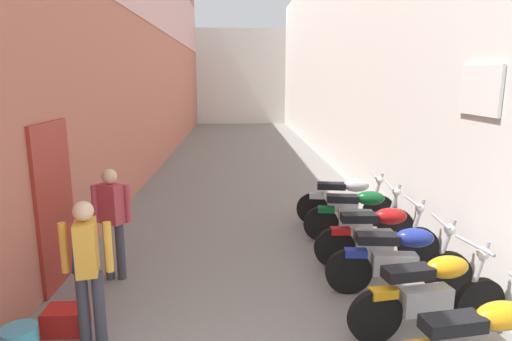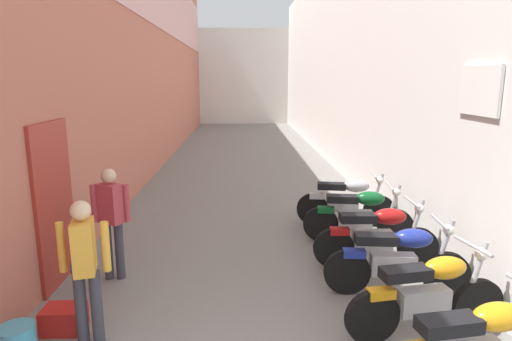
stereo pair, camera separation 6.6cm
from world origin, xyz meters
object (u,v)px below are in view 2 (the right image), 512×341
motorcycle_second (429,294)px  motorcycle_fifth (359,214)px  motorcycle_fourth (377,235)px  plastic_crate (64,319)px  pedestrian_mid_alley (111,216)px  motorcycle_sixth (346,200)px  motorcycle_third (398,259)px  umbrella_leaning (75,251)px  pedestrian_by_doorway (85,263)px

motorcycle_second → motorcycle_fifth: bearing=90.0°
motorcycle_fourth → plastic_crate: size_ratio=4.21×
pedestrian_mid_alley → motorcycle_fourth: bearing=3.7°
motorcycle_sixth → pedestrian_mid_alley: 4.34m
motorcycle_third → umbrella_leaning: size_ratio=1.91×
motorcycle_third → motorcycle_sixth: size_ratio=1.00×
motorcycle_fifth → motorcycle_sixth: same height
motorcycle_fifth → umbrella_leaning: motorcycle_fifth is taller
motorcycle_fourth → pedestrian_by_doorway: 4.02m
motorcycle_fourth → umbrella_leaning: (-4.02, -0.92, 0.18)m
motorcycle_fifth → plastic_crate: (-3.96, -2.53, -0.36)m
motorcycle_fourth → pedestrian_mid_alley: 3.79m
motorcycle_third → motorcycle_fifth: size_ratio=1.00×
motorcycle_fifth → pedestrian_mid_alley: size_ratio=1.17×
motorcycle_fourth → motorcycle_sixth: same height
motorcycle_fourth → pedestrian_mid_alley: size_ratio=1.18×
motorcycle_second → motorcycle_fourth: (0.00, 1.78, 0.00)m
motorcycle_third → motorcycle_second: bearing=-90.0°
motorcycle_fourth → motorcycle_fifth: (-0.00, 1.00, 0.00)m
motorcycle_sixth → umbrella_leaning: size_ratio=1.90×
motorcycle_second → motorcycle_fifth: (0.00, 2.77, 0.00)m
pedestrian_mid_alley → motorcycle_third: bearing=-9.4°
pedestrian_by_doorway → umbrella_leaning: 1.02m
pedestrian_mid_alley → motorcycle_sixth: bearing=29.4°
motorcycle_fifth → motorcycle_second: bearing=-90.0°
motorcycle_third → plastic_crate: bearing=-170.4°
motorcycle_fourth → pedestrian_mid_alley: pedestrian_mid_alley is taller
motorcycle_sixth → motorcycle_third: bearing=-90.0°
motorcycle_third → pedestrian_mid_alley: size_ratio=1.18×
motorcycle_third → plastic_crate: (-3.96, -0.67, -0.36)m
plastic_crate → motorcycle_sixth: bearing=40.8°
motorcycle_fourth → plastic_crate: 4.26m
pedestrian_mid_alley → umbrella_leaning: size_ratio=1.63×
motorcycle_fourth → plastic_crate: motorcycle_fourth is taller
motorcycle_third → umbrella_leaning: motorcycle_third is taller
motorcycle_sixth → motorcycle_fourth: bearing=-90.0°
motorcycle_fifth → pedestrian_by_doorway: pedestrian_by_doorway is taller
motorcycle_third → motorcycle_sixth: 2.74m
motorcycle_second → plastic_crate: bearing=176.5°
motorcycle_third → plastic_crate: motorcycle_third is taller
motorcycle_second → plastic_crate: 3.98m
pedestrian_by_doorway → umbrella_leaning: bearing=116.5°
motorcycle_sixth → motorcycle_fifth: bearing=-90.0°
plastic_crate → umbrella_leaning: 0.82m
motorcycle_second → motorcycle_third: size_ratio=0.99×
umbrella_leaning → plastic_crate: bearing=-84.6°
plastic_crate → umbrella_leaning: (-0.06, 0.62, 0.54)m
umbrella_leaning → pedestrian_mid_alley: bearing=69.1°
motorcycle_fourth → umbrella_leaning: 4.12m
motorcycle_fifth → pedestrian_mid_alley: bearing=-161.7°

